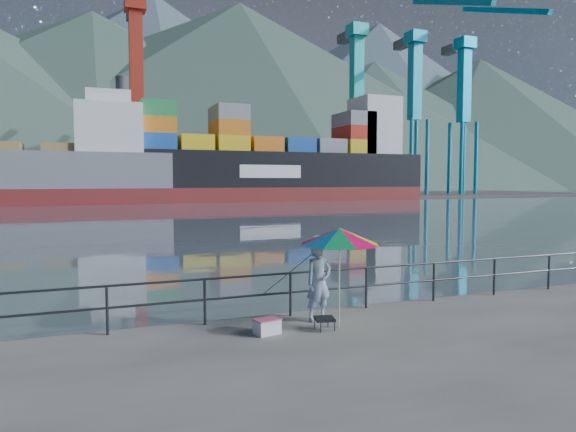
# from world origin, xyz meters

# --- Properties ---
(harbor_water) EXTENTS (500.00, 280.00, 0.00)m
(harbor_water) POSITION_xyz_m (0.00, 130.00, 0.00)
(harbor_water) COLOR #4D5B67
(harbor_water) RESTS_ON ground
(far_dock) EXTENTS (200.00, 40.00, 0.40)m
(far_dock) POSITION_xyz_m (10.00, 93.00, 0.00)
(far_dock) COLOR #514F4C
(far_dock) RESTS_ON ground
(guardrail) EXTENTS (22.00, 0.06, 1.03)m
(guardrail) POSITION_xyz_m (0.00, 1.70, 0.52)
(guardrail) COLOR #2D3033
(guardrail) RESTS_ON ground
(mountains) EXTENTS (600.00, 332.80, 80.00)m
(mountains) POSITION_xyz_m (38.82, 207.75, 35.55)
(mountains) COLOR #385147
(mountains) RESTS_ON ground
(port_cranes) EXTENTS (116.00, 28.00, 38.40)m
(port_cranes) POSITION_xyz_m (31.00, 84.00, 16.00)
(port_cranes) COLOR #B8273C
(port_cranes) RESTS_ON ground
(container_stacks) EXTENTS (58.00, 8.40, 7.80)m
(container_stacks) POSITION_xyz_m (31.31, 94.09, 3.17)
(container_stacks) COLOR yellow
(container_stacks) RESTS_ON ground
(fisherman) EXTENTS (0.71, 0.53, 1.76)m
(fisherman) POSITION_xyz_m (1.43, 1.08, 0.88)
(fisherman) COLOR navy
(fisherman) RESTS_ON ground
(beach_umbrella) EXTENTS (1.87, 1.87, 2.13)m
(beach_umbrella) POSITION_xyz_m (1.62, 0.46, 1.95)
(beach_umbrella) COLOR white
(beach_umbrella) RESTS_ON ground
(folding_stool) EXTENTS (0.48, 0.48, 0.26)m
(folding_stool) POSITION_xyz_m (1.25, 0.40, 0.14)
(folding_stool) COLOR black
(folding_stool) RESTS_ON ground
(cooler_bag) EXTENTS (0.56, 0.44, 0.29)m
(cooler_bag) POSITION_xyz_m (0.04, 0.57, 0.14)
(cooler_bag) COLOR silver
(cooler_bag) RESTS_ON ground
(fishing_rod) EXTENTS (0.68, 1.67, 1.26)m
(fishing_rod) POSITION_xyz_m (1.03, 2.03, 0.00)
(fishing_rod) COLOR black
(fishing_rod) RESTS_ON ground
(bulk_carrier) EXTENTS (46.52, 8.05, 14.50)m
(bulk_carrier) POSITION_xyz_m (-13.25, 69.21, 4.20)
(bulk_carrier) COLOR maroon
(bulk_carrier) RESTS_ON ground
(container_ship) EXTENTS (55.56, 9.26, 18.10)m
(container_ship) POSITION_xyz_m (24.87, 70.78, 5.87)
(container_ship) COLOR maroon
(container_ship) RESTS_ON ground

